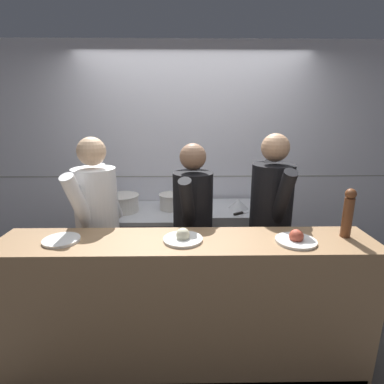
{
  "coord_description": "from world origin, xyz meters",
  "views": [
    {
      "loc": [
        -0.06,
        -2.1,
        1.88
      ],
      "look_at": [
        -0.02,
        0.58,
        1.15
      ],
      "focal_mm": 28.0,
      "sensor_mm": 36.0,
      "label": 1
    }
  ],
  "objects": [
    {
      "name": "chef_head_cook",
      "position": [
        -0.81,
        0.22,
        0.94
      ],
      "size": [
        0.43,
        0.73,
        1.69
      ],
      "rotation": [
        0.0,
        0.0,
        -0.28
      ],
      "color": "black",
      "rests_on": "ground_plane"
    },
    {
      "name": "chefs_knife",
      "position": [
        0.52,
        0.73,
        0.9
      ],
      "size": [
        0.32,
        0.22,
        0.02
      ],
      "color": "#B7BABF",
      "rests_on": "prep_counter"
    },
    {
      "name": "prep_counter",
      "position": [
        0.46,
        0.91,
        0.44
      ],
      "size": [
        0.9,
        0.65,
        0.89
      ],
      "color": "#B7BABF",
      "rests_on": "ground_plane"
    },
    {
      "name": "wall_back_tiled",
      "position": [
        0.0,
        1.31,
        1.3
      ],
      "size": [
        8.0,
        0.06,
        2.6
      ],
      "color": "silver",
      "rests_on": "ground_plane"
    },
    {
      "name": "ground_plane",
      "position": [
        0.0,
        0.0,
        0.0
      ],
      "size": [
        14.0,
        14.0,
        0.0
      ],
      "primitive_type": "plane",
      "color": "#4C4742"
    },
    {
      "name": "sauce_pot",
      "position": [
        -0.23,
        0.97,
        0.95
      ],
      "size": [
        0.27,
        0.27,
        0.16
      ],
      "color": "beige",
      "rests_on": "oven_range"
    },
    {
      "name": "pass_counter",
      "position": [
        -0.07,
        -0.27,
        0.52
      ],
      "size": [
        2.53,
        0.45,
        1.05
      ],
      "color": "#93704C",
      "rests_on": "ground_plane"
    },
    {
      "name": "oven_range",
      "position": [
        -0.54,
        0.91,
        0.43
      ],
      "size": [
        1.07,
        0.71,
        0.86
      ],
      "color": "#38383D",
      "rests_on": "ground_plane"
    },
    {
      "name": "plated_dish_dessert",
      "position": [
        0.64,
        -0.31,
        1.07
      ],
      "size": [
        0.26,
        0.26,
        0.09
      ],
      "color": "white",
      "rests_on": "pass_counter"
    },
    {
      "name": "stock_pot",
      "position": [
        -0.74,
        0.89,
        0.95
      ],
      "size": [
        0.34,
        0.34,
        0.18
      ],
      "color": "beige",
      "rests_on": "oven_range"
    },
    {
      "name": "plated_dish_main",
      "position": [
        -0.9,
        -0.27,
        1.06
      ],
      "size": [
        0.24,
        0.24,
        0.02
      ],
      "color": "white",
      "rests_on": "pass_counter"
    },
    {
      "name": "chef_sous",
      "position": [
        -0.02,
        0.28,
        0.91
      ],
      "size": [
        0.39,
        0.71,
        1.63
      ],
      "rotation": [
        0.0,
        0.0,
        -0.21
      ],
      "color": "black",
      "rests_on": "ground_plane"
    },
    {
      "name": "pepper_mill",
      "position": [
        1.01,
        -0.22,
        1.23
      ],
      "size": [
        0.07,
        0.07,
        0.34
      ],
      "color": "brown",
      "rests_on": "pass_counter"
    },
    {
      "name": "chef_line",
      "position": [
        0.64,
        0.28,
        0.95
      ],
      "size": [
        0.38,
        0.75,
        1.71
      ],
      "rotation": [
        0.0,
        0.0,
        0.09
      ],
      "color": "black",
      "rests_on": "ground_plane"
    },
    {
      "name": "plated_dish_appetiser",
      "position": [
        -0.1,
        -0.27,
        1.07
      ],
      "size": [
        0.26,
        0.26,
        0.09
      ],
      "color": "white",
      "rests_on": "pass_counter"
    },
    {
      "name": "mixing_bowl_steel",
      "position": [
        0.47,
        0.87,
        0.94
      ],
      "size": [
        0.21,
        0.21,
        0.1
      ],
      "color": "#B7BABF",
      "rests_on": "prep_counter"
    }
  ]
}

